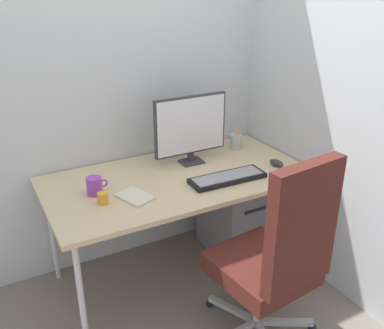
{
  "coord_description": "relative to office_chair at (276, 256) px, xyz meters",
  "views": [
    {
      "loc": [
        -1.06,
        -2.14,
        1.86
      ],
      "look_at": [
        0.05,
        -0.08,
        0.82
      ],
      "focal_mm": 40.54,
      "sensor_mm": 36.0,
      "label": 1
    }
  ],
  "objects": [
    {
      "name": "ground_plane",
      "position": [
        -0.16,
        0.77,
        -0.57
      ],
      "size": [
        8.0,
        8.0,
        0.0
      ],
      "primitive_type": "plane",
      "color": "slate"
    },
    {
      "name": "desk_clamp_accessory",
      "position": [
        -0.66,
        0.65,
        0.19
      ],
      "size": [
        0.05,
        0.05,
        0.06
      ],
      "primitive_type": "cube",
      "color": "orange",
      "rests_on": "desk"
    },
    {
      "name": "wall_back",
      "position": [
        -0.16,
        1.21,
        0.83
      ],
      "size": [
        3.4,
        0.04,
        2.8
      ],
      "primitive_type": "cube",
      "color": "silver",
      "rests_on": "ground_plane"
    },
    {
      "name": "wall_side_right",
      "position": [
        0.68,
        0.51,
        0.83
      ],
      "size": [
        0.04,
        2.62,
        2.8
      ],
      "primitive_type": "cube",
      "color": "silver",
      "rests_on": "ground_plane"
    },
    {
      "name": "notebook",
      "position": [
        -0.49,
        0.63,
        0.16
      ],
      "size": [
        0.2,
        0.24,
        0.01
      ],
      "primitive_type": "cube",
      "rotation": [
        0.0,
        0.0,
        0.34
      ],
      "color": "beige",
      "rests_on": "desk"
    },
    {
      "name": "filing_cabinet",
      "position": [
        0.34,
        0.84,
        -0.26
      ],
      "size": [
        0.39,
        0.48,
        0.62
      ],
      "color": "slate",
      "rests_on": "ground_plane"
    },
    {
      "name": "pen_holder",
      "position": [
        0.41,
        0.98,
        0.21
      ],
      "size": [
        0.08,
        0.08,
        0.16
      ],
      "color": "#B2B5BA",
      "rests_on": "desk"
    },
    {
      "name": "desk",
      "position": [
        -0.16,
        0.77,
        0.12
      ],
      "size": [
        1.6,
        0.83,
        0.72
      ],
      "color": "#D1B78C",
      "rests_on": "ground_plane"
    },
    {
      "name": "mouse",
      "position": [
        0.47,
        0.6,
        0.18
      ],
      "size": [
        0.07,
        0.11,
        0.04
      ],
      "primitive_type": "ellipsoid",
      "rotation": [
        0.0,
        0.0,
        0.22
      ],
      "color": "#333338",
      "rests_on": "desk"
    },
    {
      "name": "keyboard",
      "position": [
        0.08,
        0.58,
        0.17
      ],
      "size": [
        0.47,
        0.17,
        0.03
      ],
      "color": "black",
      "rests_on": "desk"
    },
    {
      "name": "office_chair",
      "position": [
        0.0,
        0.0,
        0.0
      ],
      "size": [
        0.64,
        0.65,
        1.12
      ],
      "color": "black",
      "rests_on": "ground_plane"
    },
    {
      "name": "coffee_mug",
      "position": [
        -0.67,
        0.78,
        0.21
      ],
      "size": [
        0.12,
        0.09,
        0.1
      ],
      "color": "purple",
      "rests_on": "desk"
    },
    {
      "name": "monitor",
      "position": [
        0.01,
        0.92,
        0.4
      ],
      "size": [
        0.5,
        0.12,
        0.44
      ],
      "color": "#333338",
      "rests_on": "desk"
    }
  ]
}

